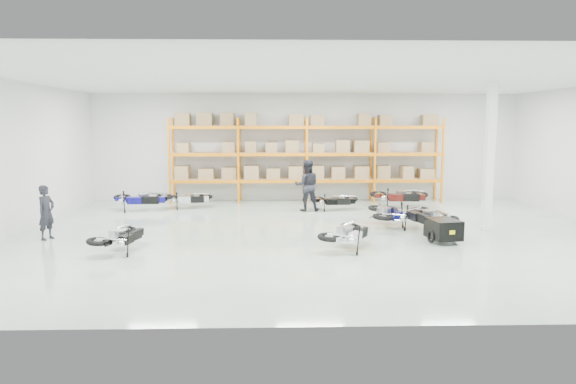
{
  "coord_description": "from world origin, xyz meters",
  "views": [
    {
      "loc": [
        -1.33,
        -14.89,
        3.26
      ],
      "look_at": [
        -0.9,
        1.25,
        1.1
      ],
      "focal_mm": 32.0,
      "sensor_mm": 36.0,
      "label": 1
    }
  ],
  "objects_px": {
    "moto_blue_centre": "(387,210)",
    "moto_touring_right": "(426,212)",
    "moto_back_a": "(142,195)",
    "moto_black_far_left": "(120,232)",
    "moto_back_b": "(189,196)",
    "moto_back_c": "(335,198)",
    "person_back": "(307,185)",
    "moto_silver_left": "(348,229)",
    "moto_back_d": "(400,193)",
    "person_left": "(46,212)",
    "trailer": "(443,229)"
  },
  "relations": [
    {
      "from": "moto_black_far_left",
      "to": "person_left",
      "type": "distance_m",
      "value": 2.93
    },
    {
      "from": "moto_back_d",
      "to": "moto_blue_centre",
      "type": "bearing_deg",
      "value": 165.54
    },
    {
      "from": "trailer",
      "to": "moto_touring_right",
      "type": "bearing_deg",
      "value": 79.36
    },
    {
      "from": "moto_silver_left",
      "to": "person_back",
      "type": "bearing_deg",
      "value": -53.03
    },
    {
      "from": "trailer",
      "to": "moto_back_b",
      "type": "relative_size",
      "value": 0.99
    },
    {
      "from": "moto_back_a",
      "to": "moto_black_far_left",
      "type": "bearing_deg",
      "value": -172.13
    },
    {
      "from": "moto_back_a",
      "to": "moto_blue_centre",
      "type": "bearing_deg",
      "value": -113.17
    },
    {
      "from": "moto_back_b",
      "to": "moto_back_d",
      "type": "bearing_deg",
      "value": -101.38
    },
    {
      "from": "moto_back_a",
      "to": "person_back",
      "type": "distance_m",
      "value": 6.23
    },
    {
      "from": "trailer",
      "to": "moto_back_d",
      "type": "relative_size",
      "value": 0.82
    },
    {
      "from": "moto_blue_centre",
      "to": "person_back",
      "type": "bearing_deg",
      "value": -47.79
    },
    {
      "from": "person_left",
      "to": "person_back",
      "type": "distance_m",
      "value": 8.93
    },
    {
      "from": "moto_back_a",
      "to": "moto_back_c",
      "type": "xyz_separation_m",
      "value": [
        7.29,
        -0.08,
        -0.1
      ]
    },
    {
      "from": "moto_black_far_left",
      "to": "moto_back_d",
      "type": "relative_size",
      "value": 0.85
    },
    {
      "from": "moto_touring_right",
      "to": "moto_back_c",
      "type": "height_order",
      "value": "moto_touring_right"
    },
    {
      "from": "moto_blue_centre",
      "to": "moto_silver_left",
      "type": "height_order",
      "value": "moto_blue_centre"
    },
    {
      "from": "trailer",
      "to": "moto_back_c",
      "type": "height_order",
      "value": "moto_back_c"
    },
    {
      "from": "moto_black_far_left",
      "to": "moto_touring_right",
      "type": "relative_size",
      "value": 0.86
    },
    {
      "from": "moto_silver_left",
      "to": "person_back",
      "type": "distance_m",
      "value": 6.03
    },
    {
      "from": "moto_touring_right",
      "to": "person_left",
      "type": "relative_size",
      "value": 1.25
    },
    {
      "from": "moto_back_a",
      "to": "person_back",
      "type": "bearing_deg",
      "value": -93.68
    },
    {
      "from": "moto_silver_left",
      "to": "trailer",
      "type": "distance_m",
      "value": 2.82
    },
    {
      "from": "moto_silver_left",
      "to": "moto_back_b",
      "type": "height_order",
      "value": "moto_silver_left"
    },
    {
      "from": "moto_blue_centre",
      "to": "person_left",
      "type": "height_order",
      "value": "person_left"
    },
    {
      "from": "moto_back_a",
      "to": "person_back",
      "type": "xyz_separation_m",
      "value": [
        6.21,
        -0.22,
        0.38
      ]
    },
    {
      "from": "moto_touring_right",
      "to": "moto_back_a",
      "type": "distance_m",
      "value": 10.41
    },
    {
      "from": "moto_silver_left",
      "to": "trailer",
      "type": "relative_size",
      "value": 1.1
    },
    {
      "from": "moto_blue_centre",
      "to": "moto_black_far_left",
      "type": "xyz_separation_m",
      "value": [
        -7.5,
        -2.94,
        -0.06
      ]
    },
    {
      "from": "moto_blue_centre",
      "to": "moto_back_a",
      "type": "relative_size",
      "value": 0.98
    },
    {
      "from": "moto_back_c",
      "to": "person_left",
      "type": "xyz_separation_m",
      "value": [
        -8.73,
        -4.74,
        0.3
      ]
    },
    {
      "from": "moto_blue_centre",
      "to": "moto_touring_right",
      "type": "xyz_separation_m",
      "value": [
        1.08,
        -0.56,
        0.02
      ]
    },
    {
      "from": "moto_back_a",
      "to": "moto_back_d",
      "type": "relative_size",
      "value": 0.98
    },
    {
      "from": "trailer",
      "to": "moto_back_c",
      "type": "relative_size",
      "value": 1.01
    },
    {
      "from": "moto_back_b",
      "to": "moto_touring_right",
      "type": "bearing_deg",
      "value": -129.89
    },
    {
      "from": "moto_back_c",
      "to": "person_back",
      "type": "xyz_separation_m",
      "value": [
        -1.07,
        -0.15,
        0.49
      ]
    },
    {
      "from": "moto_touring_right",
      "to": "person_back",
      "type": "distance_m",
      "value": 5.06
    },
    {
      "from": "moto_back_b",
      "to": "person_back",
      "type": "bearing_deg",
      "value": -109.79
    },
    {
      "from": "trailer",
      "to": "moto_back_b",
      "type": "distance_m",
      "value": 9.99
    },
    {
      "from": "moto_back_c",
      "to": "moto_back_d",
      "type": "height_order",
      "value": "moto_back_d"
    },
    {
      "from": "moto_back_a",
      "to": "person_left",
      "type": "distance_m",
      "value": 5.03
    },
    {
      "from": "moto_blue_centre",
      "to": "moto_silver_left",
      "type": "xyz_separation_m",
      "value": [
        -1.65,
        -2.82,
        -0.04
      ]
    },
    {
      "from": "moto_blue_centre",
      "to": "moto_back_d",
      "type": "xyz_separation_m",
      "value": [
        1.32,
        3.79,
        0.03
      ]
    },
    {
      "from": "person_back",
      "to": "moto_back_c",
      "type": "bearing_deg",
      "value": -172.18
    },
    {
      "from": "moto_touring_right",
      "to": "moto_back_b",
      "type": "bearing_deg",
      "value": 137.7
    },
    {
      "from": "trailer",
      "to": "moto_back_a",
      "type": "relative_size",
      "value": 0.83
    },
    {
      "from": "moto_touring_right",
      "to": "moto_silver_left",
      "type": "bearing_deg",
      "value": -153.52
    },
    {
      "from": "moto_blue_centre",
      "to": "trailer",
      "type": "height_order",
      "value": "moto_blue_centre"
    },
    {
      "from": "moto_blue_centre",
      "to": "person_back",
      "type": "distance_m",
      "value": 3.95
    },
    {
      "from": "moto_silver_left",
      "to": "moto_back_b",
      "type": "relative_size",
      "value": 1.08
    },
    {
      "from": "moto_silver_left",
      "to": "moto_back_c",
      "type": "distance_m",
      "value": 6.14
    }
  ]
}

